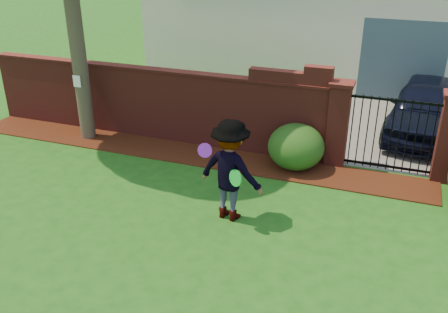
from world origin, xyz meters
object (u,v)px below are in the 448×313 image
(man, at_px, (229,171))
(frisbee_purple, at_px, (205,150))
(car, at_px, (425,110))
(frisbee_green, at_px, (235,178))

(man, distance_m, frisbee_purple, 0.57)
(car, height_order, frisbee_purple, frisbee_purple)
(frisbee_purple, distance_m, frisbee_green, 0.72)
(man, relative_size, frisbee_green, 6.39)
(frisbee_green, bearing_deg, car, 61.02)
(man, height_order, frisbee_green, man)
(car, distance_m, man, 6.15)
(car, height_order, man, man)
(car, relative_size, man, 2.19)
(man, bearing_deg, frisbee_green, 137.84)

